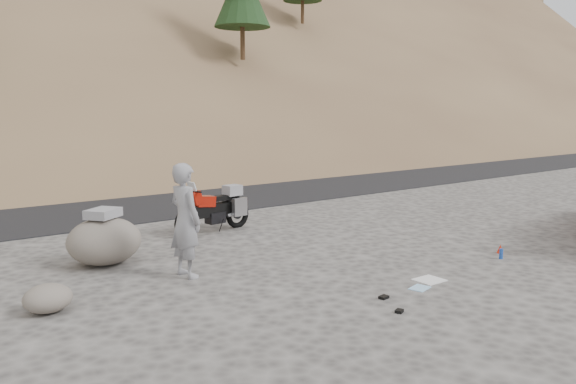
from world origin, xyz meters
name	(u,v)px	position (x,y,z in m)	size (l,w,h in m)	color
ground	(332,264)	(0.00, 0.00, 0.00)	(140.00, 140.00, 0.00)	#474441
road	(133,201)	(0.00, 9.00, 0.00)	(120.00, 7.00, 0.05)	black
motorcycle	(216,209)	(-0.20, 3.68, 0.52)	(2.04, 0.71, 1.21)	black
man	(187,276)	(-2.39, 0.95, 0.00)	(0.69, 0.45, 1.89)	gray
boulder	(104,240)	(-3.20, 2.48, 0.45)	(1.65, 1.55, 1.03)	#5F5851
small_rock	(48,298)	(-4.67, 0.60, 0.20)	(0.79, 0.74, 0.39)	#5F5851
gear_white_cloth	(429,280)	(0.60, -1.67, 0.01)	(0.44, 0.39, 0.01)	white
gear_bottle	(501,254)	(2.73, -1.64, 0.10)	(0.07, 0.07, 0.19)	#1B46A6
gear_funnel	(500,249)	(3.10, -1.39, 0.08)	(0.13, 0.13, 0.17)	red
gear_glove_a	(384,297)	(-0.64, -1.83, 0.02)	(0.14, 0.10, 0.04)	black
gear_glove_b	(399,311)	(-0.90, -2.35, 0.02)	(0.12, 0.09, 0.04)	black
gear_blue_cloth	(420,288)	(0.15, -1.84, 0.01)	(0.33, 0.24, 0.01)	#9ACBEF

